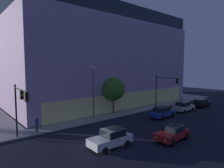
# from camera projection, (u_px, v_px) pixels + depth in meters

# --- Properties ---
(ground_plane) EXTENTS (120.00, 120.00, 0.00)m
(ground_plane) POSITION_uv_depth(u_px,v_px,m) (101.00, 142.00, 20.60)
(ground_plane) COLOR black
(sidewalk_corner) EXTENTS (80.00, 60.00, 0.15)m
(sidewalk_corner) POSITION_uv_depth(u_px,v_px,m) (13.00, 99.00, 48.34)
(sidewalk_corner) COLOR gray
(sidewalk_corner) RESTS_ON ground
(modern_building) EXTENTS (37.04, 27.15, 19.29)m
(modern_building) POSITION_uv_depth(u_px,v_px,m) (90.00, 60.00, 45.57)
(modern_building) COLOR #4C4C51
(modern_building) RESTS_ON ground
(traffic_light_near_corner) EXTENTS (0.35, 4.81, 5.87)m
(traffic_light_near_corner) POSITION_uv_depth(u_px,v_px,m) (20.00, 102.00, 19.92)
(traffic_light_near_corner) COLOR black
(traffic_light_near_corner) RESTS_ON sidewalk_corner
(traffic_light_far_corner) EXTENTS (0.51, 5.09, 6.23)m
(traffic_light_far_corner) POSITION_uv_depth(u_px,v_px,m) (164.00, 86.00, 36.05)
(traffic_light_far_corner) COLOR black
(traffic_light_far_corner) RESTS_ON sidewalk_corner
(street_lamp_sidewalk) EXTENTS (0.44, 0.44, 7.87)m
(street_lamp_sidewalk) POSITION_uv_depth(u_px,v_px,m) (93.00, 86.00, 28.84)
(street_lamp_sidewalk) COLOR #585858
(street_lamp_sidewalk) RESTS_ON sidewalk_corner
(sidewalk_tree) EXTENTS (3.87, 3.87, 6.02)m
(sidewalk_tree) POSITION_uv_depth(u_px,v_px,m) (113.00, 89.00, 32.40)
(sidewalk_tree) COLOR #4F431E
(sidewalk_tree) RESTS_ON sidewalk_corner
(pedestrian_waiting) EXTENTS (0.36, 0.36, 1.82)m
(pedestrian_waiting) POSITION_uv_depth(u_px,v_px,m) (37.00, 123.00, 23.29)
(pedestrian_waiting) COLOR #2D3851
(pedestrian_waiting) RESTS_ON sidewalk_corner
(car_white) EXTENTS (4.46, 2.24, 1.76)m
(car_white) POSITION_uv_depth(u_px,v_px,m) (111.00, 138.00, 19.28)
(car_white) COLOR silver
(car_white) RESTS_ON ground
(car_red) EXTENTS (4.35, 2.26, 1.60)m
(car_red) POSITION_uv_depth(u_px,v_px,m) (172.00, 133.00, 21.00)
(car_red) COLOR maroon
(car_red) RESTS_ON ground
(car_blue) EXTENTS (4.77, 2.13, 1.73)m
(car_blue) POSITION_uv_depth(u_px,v_px,m) (163.00, 112.00, 30.37)
(car_blue) COLOR navy
(car_blue) RESTS_ON ground
(car_silver) EXTENTS (4.42, 2.15, 1.75)m
(car_silver) POSITION_uv_depth(u_px,v_px,m) (184.00, 107.00, 34.63)
(car_silver) COLOR #B7BABF
(car_silver) RESTS_ON ground
(car_black) EXTENTS (4.49, 2.22, 1.58)m
(car_black) POSITION_uv_depth(u_px,v_px,m) (201.00, 103.00, 38.67)
(car_black) COLOR black
(car_black) RESTS_ON ground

